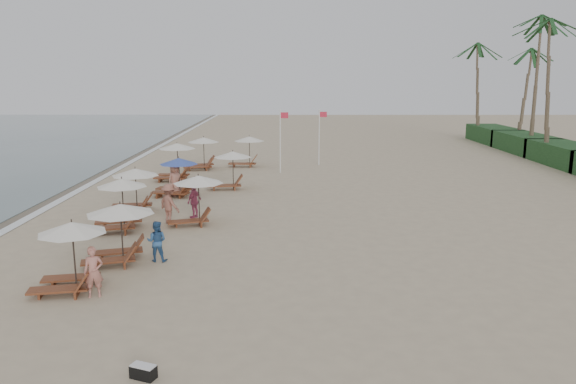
{
  "coord_description": "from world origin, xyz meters",
  "views": [
    {
      "loc": [
        0.91,
        -19.26,
        6.46
      ],
      "look_at": [
        1.0,
        5.81,
        1.3
      ],
      "focal_mm": 34.7,
      "sensor_mm": 36.0,
      "label": 1
    }
  ],
  "objects_px": {
    "lounger_station_3": "(132,190)",
    "beachgoer_mid_b": "(169,204)",
    "inland_station_2": "(246,149)",
    "lounger_station_5": "(174,162)",
    "inland_station_0": "(195,193)",
    "flag_pole_near": "(281,138)",
    "lounger_station_0": "(68,256)",
    "lounger_station_1": "(116,230)",
    "lounger_station_4": "(175,178)",
    "beachgoer_near": "(94,272)",
    "beachgoer_mid_a": "(157,241)",
    "inland_station_1": "(229,166)",
    "lounger_station_2": "(117,206)",
    "duffel_bag": "(143,371)",
    "lounger_station_6": "(201,154)",
    "beachgoer_far_b": "(175,180)",
    "beachgoer_far_a": "(194,201)"
  },
  "relations": [
    {
      "from": "lounger_station_1",
      "to": "beachgoer_mid_a",
      "type": "bearing_deg",
      "value": 6.4
    },
    {
      "from": "lounger_station_0",
      "to": "beachgoer_mid_a",
      "type": "relative_size",
      "value": 1.61
    },
    {
      "from": "inland_station_0",
      "to": "inland_station_2",
      "type": "relative_size",
      "value": 0.95
    },
    {
      "from": "inland_station_1",
      "to": "flag_pole_near",
      "type": "distance_m",
      "value": 6.62
    },
    {
      "from": "lounger_station_6",
      "to": "beachgoer_near",
      "type": "height_order",
      "value": "lounger_station_6"
    },
    {
      "from": "inland_station_2",
      "to": "flag_pole_near",
      "type": "relative_size",
      "value": 0.63
    },
    {
      "from": "lounger_station_5",
      "to": "lounger_station_6",
      "type": "bearing_deg",
      "value": 76.77
    },
    {
      "from": "beachgoer_near",
      "to": "lounger_station_3",
      "type": "bearing_deg",
      "value": 83.49
    },
    {
      "from": "lounger_station_2",
      "to": "beachgoer_far_a",
      "type": "xyz_separation_m",
      "value": [
        2.95,
        2.17,
        -0.26
      ]
    },
    {
      "from": "inland_station_1",
      "to": "duffel_bag",
      "type": "bearing_deg",
      "value": -89.42
    },
    {
      "from": "duffel_bag",
      "to": "lounger_station_2",
      "type": "bearing_deg",
      "value": 108.79
    },
    {
      "from": "beachgoer_near",
      "to": "beachgoer_mid_b",
      "type": "relative_size",
      "value": 0.85
    },
    {
      "from": "beachgoer_far_b",
      "to": "flag_pole_near",
      "type": "xyz_separation_m",
      "value": [
        5.82,
        7.69,
        1.51
      ]
    },
    {
      "from": "lounger_station_0",
      "to": "beachgoer_far_b",
      "type": "height_order",
      "value": "lounger_station_0"
    },
    {
      "from": "inland_station_0",
      "to": "inland_station_1",
      "type": "relative_size",
      "value": 0.95
    },
    {
      "from": "lounger_station_2",
      "to": "beachgoer_near",
      "type": "distance_m",
      "value": 7.58
    },
    {
      "from": "lounger_station_6",
      "to": "beachgoer_far_a",
      "type": "bearing_deg",
      "value": -82.63
    },
    {
      "from": "inland_station_2",
      "to": "lounger_station_5",
      "type": "bearing_deg",
      "value": -127.03
    },
    {
      "from": "lounger_station_6",
      "to": "beachgoer_far_a",
      "type": "distance_m",
      "value": 14.26
    },
    {
      "from": "lounger_station_3",
      "to": "duffel_bag",
      "type": "bearing_deg",
      "value": -74.06
    },
    {
      "from": "lounger_station_0",
      "to": "beachgoer_mid_b",
      "type": "height_order",
      "value": "lounger_station_0"
    },
    {
      "from": "inland_station_2",
      "to": "inland_station_0",
      "type": "bearing_deg",
      "value": -93.83
    },
    {
      "from": "lounger_station_3",
      "to": "flag_pole_near",
      "type": "distance_m",
      "value": 13.68
    },
    {
      "from": "lounger_station_0",
      "to": "lounger_station_3",
      "type": "bearing_deg",
      "value": 94.61
    },
    {
      "from": "beachgoer_mid_a",
      "to": "flag_pole_near",
      "type": "xyz_separation_m",
      "value": [
        4.26,
        18.95,
        1.68
      ]
    },
    {
      "from": "lounger_station_0",
      "to": "inland_station_0",
      "type": "relative_size",
      "value": 0.92
    },
    {
      "from": "lounger_station_4",
      "to": "duffel_bag",
      "type": "distance_m",
      "value": 19.59
    },
    {
      "from": "lounger_station_2",
      "to": "lounger_station_3",
      "type": "relative_size",
      "value": 1.0
    },
    {
      "from": "lounger_station_2",
      "to": "beachgoer_mid_a",
      "type": "height_order",
      "value": "lounger_station_2"
    },
    {
      "from": "inland_station_0",
      "to": "beachgoer_mid_b",
      "type": "distance_m",
      "value": 1.34
    },
    {
      "from": "lounger_station_0",
      "to": "lounger_station_3",
      "type": "height_order",
      "value": "lounger_station_0"
    },
    {
      "from": "lounger_station_1",
      "to": "inland_station_0",
      "type": "relative_size",
      "value": 1.0
    },
    {
      "from": "lounger_station_1",
      "to": "flag_pole_near",
      "type": "height_order",
      "value": "flag_pole_near"
    },
    {
      "from": "flag_pole_near",
      "to": "lounger_station_1",
      "type": "bearing_deg",
      "value": -106.43
    },
    {
      "from": "lounger_station_1",
      "to": "lounger_station_6",
      "type": "xyz_separation_m",
      "value": [
        -0.13,
        20.59,
        -0.06
      ]
    },
    {
      "from": "flag_pole_near",
      "to": "lounger_station_4",
      "type": "bearing_deg",
      "value": -127.64
    },
    {
      "from": "lounger_station_1",
      "to": "flag_pole_near",
      "type": "xyz_separation_m",
      "value": [
        5.63,
        19.11,
        1.24
      ]
    },
    {
      "from": "inland_station_0",
      "to": "inland_station_1",
      "type": "xyz_separation_m",
      "value": [
        0.71,
        8.15,
        -0.09
      ]
    },
    {
      "from": "inland_station_2",
      "to": "beachgoer_far_a",
      "type": "bearing_deg",
      "value": -95.06
    },
    {
      "from": "inland_station_0",
      "to": "flag_pole_near",
      "type": "height_order",
      "value": "flag_pole_near"
    },
    {
      "from": "lounger_station_6",
      "to": "beachgoer_far_b",
      "type": "relative_size",
      "value": 1.45
    },
    {
      "from": "lounger_station_4",
      "to": "lounger_station_6",
      "type": "height_order",
      "value": "lounger_station_6"
    },
    {
      "from": "lounger_station_5",
      "to": "inland_station_2",
      "type": "distance_m",
      "value": 7.01
    },
    {
      "from": "inland_station_0",
      "to": "flag_pole_near",
      "type": "xyz_separation_m",
      "value": [
        3.69,
        13.96,
        0.96
      ]
    },
    {
      "from": "lounger_station_3",
      "to": "inland_station_0",
      "type": "height_order",
      "value": "inland_station_0"
    },
    {
      "from": "lounger_station_4",
      "to": "beachgoer_near",
      "type": "xyz_separation_m",
      "value": [
        0.45,
        -14.67,
        -0.21
      ]
    },
    {
      "from": "lounger_station_5",
      "to": "beachgoer_near",
      "type": "bearing_deg",
      "value": -85.85
    },
    {
      "from": "lounger_station_0",
      "to": "duffel_bag",
      "type": "bearing_deg",
      "value": -55.34
    },
    {
      "from": "lounger_station_0",
      "to": "beachgoer_mid_b",
      "type": "relative_size",
      "value": 1.3
    },
    {
      "from": "lounger_station_3",
      "to": "beachgoer_mid_b",
      "type": "relative_size",
      "value": 1.43
    }
  ]
}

